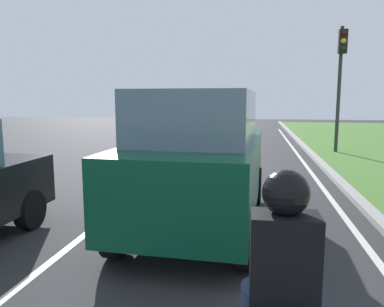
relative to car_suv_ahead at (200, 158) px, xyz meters
name	(u,v)px	position (x,y,z in m)	size (l,w,h in m)	color
ground_plane	(193,167)	(-1.04, 5.55, -1.17)	(60.00, 60.00, 0.00)	#2D2D30
lane_line_center	(172,166)	(-1.74, 5.55, -1.16)	(0.12, 32.00, 0.01)	silver
lane_line_right_edge	(309,170)	(2.56, 5.55, -1.16)	(0.12, 32.00, 0.01)	silver
curb_right	(327,169)	(3.06, 5.55, -1.11)	(0.24, 48.00, 0.12)	#9E9B93
car_suv_ahead	(200,158)	(0.00, 0.00, 0.00)	(2.12, 4.57, 2.28)	#0C472D
rider_person	(283,259)	(1.10, -3.89, 0.02)	(0.51, 0.41, 1.16)	black
traffic_light_near_right	(341,67)	(4.10, 9.43, 2.22)	(0.32, 0.50, 4.93)	#2D2D2D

